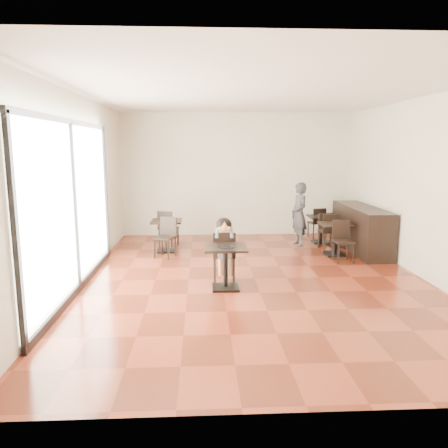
{
  "coord_description": "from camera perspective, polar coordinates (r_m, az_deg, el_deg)",
  "views": [
    {
      "loc": [
        -0.93,
        -7.47,
        2.32
      ],
      "look_at": [
        -0.55,
        -0.04,
        1.0
      ],
      "focal_mm": 35.0,
      "sensor_mm": 36.0,
      "label": 1
    }
  ],
  "objects": [
    {
      "name": "floor",
      "position": [
        7.88,
        3.98,
        -7.1
      ],
      "size": [
        6.0,
        8.0,
        0.01
      ],
      "primitive_type": "cube",
      "color": "maroon",
      "rests_on": "ground"
    },
    {
      "name": "ceiling",
      "position": [
        7.58,
        4.29,
        16.7
      ],
      "size": [
        6.0,
        8.0,
        0.01
      ],
      "primitive_type": "cube",
      "color": "white",
      "rests_on": "floor"
    },
    {
      "name": "wall_back",
      "position": [
        11.53,
        1.68,
        6.47
      ],
      "size": [
        6.0,
        0.01,
        3.2
      ],
      "primitive_type": "cube",
      "color": "white",
      "rests_on": "floor"
    },
    {
      "name": "wall_front",
      "position": [
        3.66,
        11.81,
        -1.49
      ],
      "size": [
        6.0,
        0.01,
        3.2
      ],
      "primitive_type": "cube",
      "color": "white",
      "rests_on": "floor"
    },
    {
      "name": "wall_left",
      "position": [
        7.78,
        -18.42,
        4.23
      ],
      "size": [
        0.01,
        8.0,
        3.2
      ],
      "primitive_type": "cube",
      "color": "white",
      "rests_on": "floor"
    },
    {
      "name": "wall_right",
      "position": [
        8.47,
        24.76,
        4.26
      ],
      "size": [
        0.01,
        8.0,
        3.2
      ],
      "primitive_type": "cube",
      "color": "white",
      "rests_on": "floor"
    },
    {
      "name": "storefront_window",
      "position": [
        7.32,
        -19.13,
        2.28
      ],
      "size": [
        0.04,
        4.5,
        2.6
      ],
      "primitive_type": "cube",
      "color": "white",
      "rests_on": "floor"
    },
    {
      "name": "child_table",
      "position": [
        7.22,
        0.21,
        -5.7
      ],
      "size": [
        0.68,
        0.68,
        0.72
      ],
      "primitive_type": null,
      "color": "black",
      "rests_on": "floor"
    },
    {
      "name": "child_chair",
      "position": [
        7.73,
        -0.02,
        -4.08
      ],
      "size": [
        0.39,
        0.39,
        0.87
      ],
      "primitive_type": null,
      "rotation": [
        0.0,
        0.0,
        3.14
      ],
      "color": "black",
      "rests_on": "floor"
    },
    {
      "name": "child",
      "position": [
        7.7,
        -0.02,
        -3.27
      ],
      "size": [
        0.39,
        0.55,
        1.09
      ],
      "primitive_type": null,
      "color": "slate",
      "rests_on": "child_chair"
    },
    {
      "name": "plate",
      "position": [
        7.03,
        0.25,
        -3.04
      ],
      "size": [
        0.24,
        0.24,
        0.01
      ],
      "primitive_type": "cylinder",
      "color": "black",
      "rests_on": "child_table"
    },
    {
      "name": "pizza_slice",
      "position": [
        7.43,
        0.06,
        -0.61
      ],
      "size": [
        0.25,
        0.19,
        0.06
      ],
      "primitive_type": null,
      "color": "#DEB56A",
      "rests_on": "child"
    },
    {
      "name": "adult_patron",
      "position": [
        10.45,
        9.78,
        1.26
      ],
      "size": [
        0.47,
        0.61,
        1.5
      ],
      "primitive_type": "imported",
      "rotation": [
        0.0,
        0.0,
        -1.35
      ],
      "color": "#3E3E44",
      "rests_on": "floor"
    },
    {
      "name": "cafe_table_mid",
      "position": [
        9.73,
        14.33,
        -1.96
      ],
      "size": [
        0.69,
        0.69,
        0.69
      ],
      "primitive_type": null,
      "rotation": [
        0.0,
        0.0,
        0.06
      ],
      "color": "black",
      "rests_on": "floor"
    },
    {
      "name": "cafe_table_left",
      "position": [
        9.85,
        -7.47,
        -1.55
      ],
      "size": [
        0.88,
        0.88,
        0.71
      ],
      "primitive_type": null,
      "rotation": [
        0.0,
        0.0,
        -0.42
      ],
      "color": "black",
      "rests_on": "floor"
    },
    {
      "name": "cafe_table_back",
      "position": [
        10.96,
        12.55,
        -0.67
      ],
      "size": [
        0.74,
        0.74,
        0.65
      ],
      "primitive_type": null,
      "rotation": [
        0.0,
        0.0,
        0.22
      ],
      "color": "black",
      "rests_on": "floor"
    },
    {
      "name": "chair_mid_a",
      "position": [
        10.24,
        13.45,
        -0.94
      ],
      "size": [
        0.4,
        0.4,
        0.83
      ],
      "primitive_type": null,
      "rotation": [
        0.0,
        0.0,
        3.2
      ],
      "color": "black",
      "rests_on": "floor"
    },
    {
      "name": "chair_mid_b",
      "position": [
        9.21,
        15.36,
        -2.24
      ],
      "size": [
        0.4,
        0.4,
        0.83
      ],
      "primitive_type": null,
      "rotation": [
        0.0,
        0.0,
        0.06
      ],
      "color": "black",
      "rests_on": "floor"
    },
    {
      "name": "chair_left_a",
      "position": [
        10.37,
        -7.25,
        -0.55
      ],
      "size": [
        0.5,
        0.5,
        0.85
      ],
      "primitive_type": null,
      "rotation": [
        0.0,
        0.0,
        2.72
      ],
      "color": "black",
      "rests_on": "floor"
    },
    {
      "name": "chair_left_b",
      "position": [
        9.3,
        -7.74,
        -1.8
      ],
      "size": [
        0.5,
        0.5,
        0.85
      ],
      "primitive_type": null,
      "rotation": [
        0.0,
        0.0,
        -0.42
      ],
      "color": "black",
      "rests_on": "floor"
    },
    {
      "name": "chair_back_a",
      "position": [
        11.48,
        11.97,
        0.17
      ],
      "size": [
        0.42,
        0.42,
        0.79
      ],
      "primitive_type": null,
      "rotation": [
        0.0,
        0.0,
        3.36
      ],
      "color": "black",
      "rests_on": "floor"
    },
    {
      "name": "chair_back_b",
      "position": [
        10.43,
        13.51,
        -0.87
      ],
      "size": [
        0.42,
        0.42,
        0.79
      ],
      "primitive_type": null,
      "rotation": [
        0.0,
        0.0,
        0.22
      ],
      "color": "black",
      "rests_on": "floor"
    },
    {
      "name": "service_counter",
      "position": [
        10.29,
        17.46,
        -0.61
      ],
      "size": [
        0.6,
        2.4,
        1.0
      ],
      "primitive_type": "cube",
      "color": "black",
      "rests_on": "floor"
    }
  ]
}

